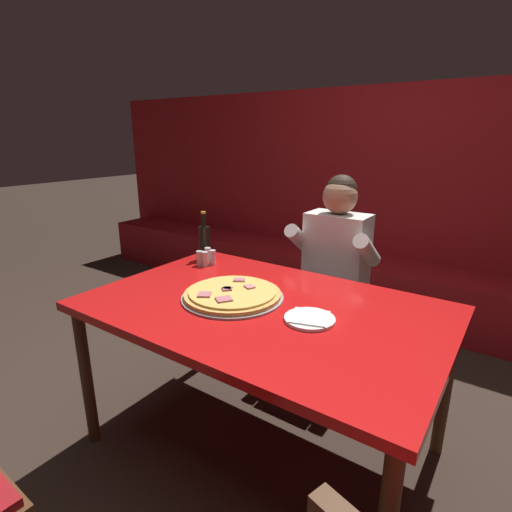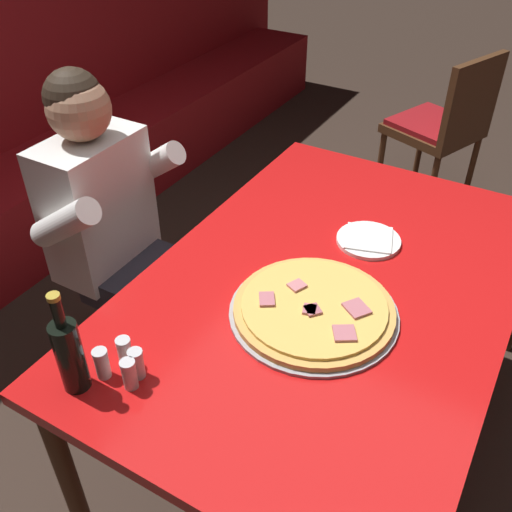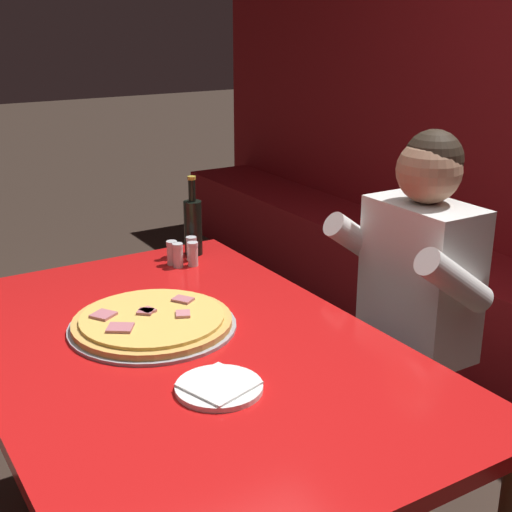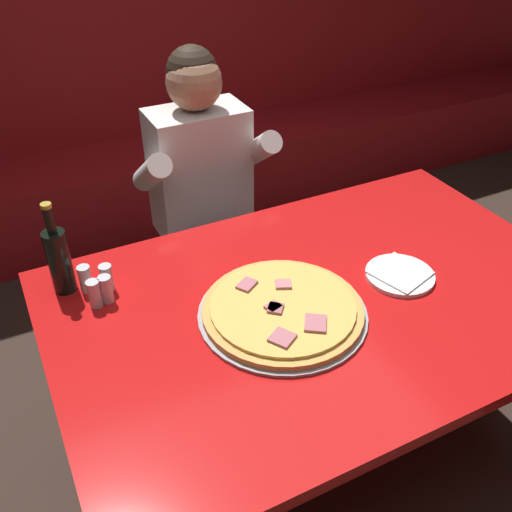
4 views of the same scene
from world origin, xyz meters
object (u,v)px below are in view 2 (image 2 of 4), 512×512
plate_white_paper (369,240)px  shaker_black_pepper (137,365)px  diner_seated_blue_shirt (119,230)px  main_dining_table (328,298)px  shaker_parmesan (125,353)px  dining_chair_far_right (447,121)px  shaker_oregano (130,375)px  beer_bottle (69,354)px  pizza (314,309)px  shaker_red_pepper_flakes (102,365)px

plate_white_paper → shaker_black_pepper: (-0.83, 0.29, 0.03)m
diner_seated_blue_shirt → main_dining_table: bearing=-87.4°
shaker_parmesan → dining_chair_far_right: bearing=-4.9°
plate_white_paper → diner_seated_blue_shirt: size_ratio=0.16×
shaker_oregano → dining_chair_far_right: size_ratio=0.09×
beer_bottle → pizza: bearing=-37.1°
shaker_parmesan → dining_chair_far_right: 2.45m
shaker_red_pepper_flakes → shaker_oregano: bearing=-85.0°
diner_seated_blue_shirt → dining_chair_far_right: diner_seated_blue_shirt is taller
plate_white_paper → dining_chair_far_right: (1.62, 0.13, -0.23)m
diner_seated_blue_shirt → dining_chair_far_right: size_ratio=1.37×
beer_bottle → dining_chair_far_right: (2.54, -0.27, -0.33)m
main_dining_table → beer_bottle: bearing=151.2°
shaker_red_pepper_flakes → shaker_black_pepper: bearing=-60.6°
plate_white_paper → shaker_red_pepper_flakes: shaker_red_pepper_flakes is taller
plate_white_paper → shaker_black_pepper: shaker_black_pepper is taller
main_dining_table → shaker_oregano: bearing=157.4°
plate_white_paper → diner_seated_blue_shirt: diner_seated_blue_shirt is taller
shaker_black_pepper → shaker_oregano: bearing=-170.1°
shaker_parmesan → shaker_black_pepper: size_ratio=1.00×
shaker_parmesan → beer_bottle: bearing=152.3°
plate_white_paper → shaker_red_pepper_flakes: bearing=157.3°
main_dining_table → shaker_black_pepper: 0.64m
beer_bottle → shaker_black_pepper: size_ratio=3.40×
shaker_oregano → diner_seated_blue_shirt: 0.80m
shaker_black_pepper → diner_seated_blue_shirt: size_ratio=0.07×
beer_bottle → shaker_oregano: bearing=-61.8°
shaker_red_pepper_flakes → dining_chair_far_right: bearing=-5.3°
main_dining_table → shaker_parmesan: size_ratio=18.40×
shaker_parmesan → diner_seated_blue_shirt: size_ratio=0.07×
beer_bottle → shaker_oregano: beer_bottle is taller
pizza → shaker_black_pepper: size_ratio=5.53×
beer_bottle → main_dining_table: bearing=-28.8°
shaker_parmesan → shaker_red_pepper_flakes: same height
main_dining_table → shaker_red_pepper_flakes: shaker_red_pepper_flakes is taller
shaker_red_pepper_flakes → dining_chair_far_right: 2.51m
pizza → diner_seated_blue_shirt: size_ratio=0.37×
pizza → beer_bottle: bearing=142.9°
pizza → shaker_parmesan: (-0.41, 0.33, 0.02)m
shaker_parmesan → shaker_oregano: same height
plate_white_paper → beer_bottle: beer_bottle is taller
shaker_oregano → dining_chair_far_right: bearing=-3.4°
plate_white_paper → dining_chair_far_right: bearing=4.7°
pizza → shaker_red_pepper_flakes: bearing=142.4°
beer_bottle → shaker_black_pepper: bearing=-48.5°
pizza → plate_white_paper: pizza is taller
shaker_parmesan → shaker_oregano: 0.08m
diner_seated_blue_shirt → shaker_black_pepper: bearing=-134.7°
plate_white_paper → shaker_black_pepper: size_ratio=2.44×
shaker_red_pepper_flakes → main_dining_table: bearing=-28.4°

